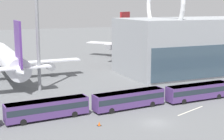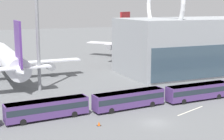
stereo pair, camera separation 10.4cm
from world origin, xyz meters
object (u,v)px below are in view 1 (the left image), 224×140
object	(u,v)px
shuttle_bus_3	(198,91)
floodlight_mast	(37,5)
airliner_at_gate_far	(9,60)
shuttle_bus_2	(129,98)
airliner_parked_remote	(140,42)
shuttle_bus_1	(47,108)
traffic_cone_0	(99,124)

from	to	relation	value
shuttle_bus_3	floodlight_mast	size ratio (longest dim) A/B	0.44
airliner_at_gate_far	shuttle_bus_2	world-z (taller)	airliner_at_gate_far
airliner_parked_remote	shuttle_bus_3	world-z (taller)	airliner_parked_remote
floodlight_mast	shuttle_bus_1	bearing A→B (deg)	-97.71
shuttle_bus_1	shuttle_bus_2	distance (m)	14.52
airliner_parked_remote	shuttle_bus_1	distance (m)	67.69
airliner_at_gate_far	traffic_cone_0	distance (m)	40.89
shuttle_bus_3	floodlight_mast	bearing A→B (deg)	141.40
traffic_cone_0	airliner_parked_remote	bearing A→B (deg)	57.30
floodlight_mast	traffic_cone_0	bearing A→B (deg)	-81.22
airliner_parked_remote	shuttle_bus_3	distance (m)	53.95
shuttle_bus_3	shuttle_bus_1	bearing A→B (deg)	177.35
shuttle_bus_1	shuttle_bus_2	xyz separation A→B (m)	(14.52, 0.07, 0.00)
airliner_parked_remote	floodlight_mast	distance (m)	53.72
shuttle_bus_2	shuttle_bus_3	world-z (taller)	same
airliner_at_gate_far	shuttle_bus_1	size ratio (longest dim) A/B	2.97
airliner_at_gate_far	floodlight_mast	distance (m)	20.02
airliner_at_gate_far	shuttle_bus_3	xyz separation A→B (m)	(30.99, -33.81, -2.98)
shuttle_bus_1	floodlight_mast	world-z (taller)	floodlight_mast
airliner_at_gate_far	shuttle_bus_1	bearing A→B (deg)	-178.30
airliner_at_gate_far	traffic_cone_0	xyz separation A→B (m)	(8.47, -39.75, -4.50)
shuttle_bus_3	floodlight_mast	world-z (taller)	floodlight_mast
shuttle_bus_2	traffic_cone_0	distance (m)	10.23
shuttle_bus_2	shuttle_bus_3	bearing A→B (deg)	-6.33
shuttle_bus_2	floodlight_mast	world-z (taller)	floodlight_mast
floodlight_mast	airliner_parked_remote	bearing A→B (deg)	38.32
airliner_parked_remote	floodlight_mast	size ratio (longest dim) A/B	1.03
traffic_cone_0	floodlight_mast	bearing A→B (deg)	98.78
airliner_at_gate_far	airliner_parked_remote	xyz separation A→B (m)	(45.55, 18.01, 0.71)
airliner_at_gate_far	shuttle_bus_2	bearing A→B (deg)	-155.47
airliner_parked_remote	shuttle_bus_2	size ratio (longest dim) A/B	2.32
airliner_at_gate_far	shuttle_bus_2	xyz separation A→B (m)	(16.47, -33.56, -2.98)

